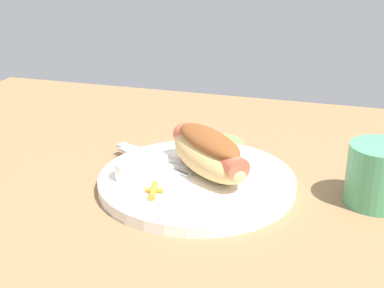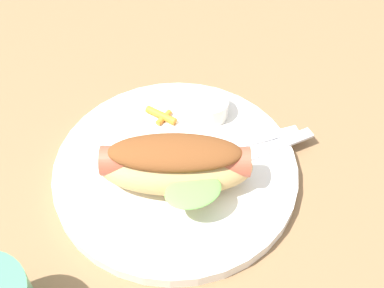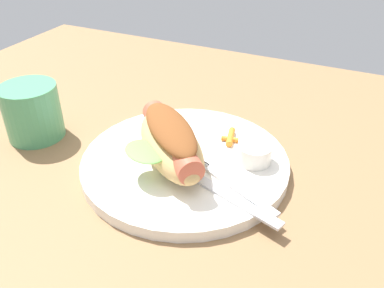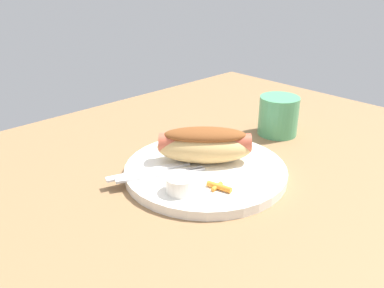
{
  "view_description": "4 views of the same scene",
  "coord_description": "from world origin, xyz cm",
  "px_view_note": "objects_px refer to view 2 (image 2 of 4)",
  "views": [
    {
      "loc": [
        20.27,
        -65.68,
        34.19
      ],
      "look_at": [
        0.55,
        0.33,
        6.32
      ],
      "focal_mm": 49.79,
      "sensor_mm": 36.0,
      "label": 1
    },
    {
      "loc": [
        26.01,
        28.27,
        50.11
      ],
      "look_at": [
        -0.08,
        1.24,
        5.59
      ],
      "focal_mm": 50.12,
      "sensor_mm": 36.0,
      "label": 2
    },
    {
      "loc": [
        -18.61,
        40.47,
        33.34
      ],
      "look_at": [
        0.25,
        0.15,
        4.22
      ],
      "focal_mm": 38.05,
      "sensor_mm": 36.0,
      "label": 3
    },
    {
      "loc": [
        -42.37,
        -42.3,
        33.46
      ],
      "look_at": [
        -0.3,
        1.65,
        5.83
      ],
      "focal_mm": 37.04,
      "sensor_mm": 36.0,
      "label": 4
    }
  ],
  "objects_px": {
    "hot_dog": "(176,164)",
    "fork": "(242,144)",
    "plate": "(177,172)",
    "carrot_garnish": "(162,116)",
    "sauce_ramekin": "(210,107)",
    "knife": "(258,152)"
  },
  "relations": [
    {
      "from": "hot_dog",
      "to": "fork",
      "type": "height_order",
      "value": "hot_dog"
    },
    {
      "from": "plate",
      "to": "carrot_garnish",
      "type": "distance_m",
      "value": 0.08
    },
    {
      "from": "sauce_ramekin",
      "to": "hot_dog",
      "type": "bearing_deg",
      "value": 25.25
    },
    {
      "from": "hot_dog",
      "to": "fork",
      "type": "relative_size",
      "value": 1.19
    },
    {
      "from": "carrot_garnish",
      "to": "knife",
      "type": "bearing_deg",
      "value": 109.88
    },
    {
      "from": "knife",
      "to": "carrot_garnish",
      "type": "relative_size",
      "value": 3.45
    },
    {
      "from": "carrot_garnish",
      "to": "sauce_ramekin",
      "type": "bearing_deg",
      "value": 142.5
    },
    {
      "from": "hot_dog",
      "to": "knife",
      "type": "xyz_separation_m",
      "value": [
        -0.1,
        0.04,
        -0.03
      ]
    },
    {
      "from": "hot_dog",
      "to": "knife",
      "type": "height_order",
      "value": "hot_dog"
    },
    {
      "from": "hot_dog",
      "to": "sauce_ramekin",
      "type": "relative_size",
      "value": 3.65
    },
    {
      "from": "sauce_ramekin",
      "to": "knife",
      "type": "distance_m",
      "value": 0.08
    },
    {
      "from": "plate",
      "to": "fork",
      "type": "height_order",
      "value": "fork"
    },
    {
      "from": "hot_dog",
      "to": "plate",
      "type": "bearing_deg",
      "value": -89.05
    },
    {
      "from": "plate",
      "to": "fork",
      "type": "distance_m",
      "value": 0.09
    },
    {
      "from": "knife",
      "to": "plate",
      "type": "bearing_deg",
      "value": -12.41
    },
    {
      "from": "carrot_garnish",
      "to": "fork",
      "type": "bearing_deg",
      "value": 112.08
    },
    {
      "from": "sauce_ramekin",
      "to": "carrot_garnish",
      "type": "xyz_separation_m",
      "value": [
        0.05,
        -0.04,
        -0.01
      ]
    },
    {
      "from": "fork",
      "to": "carrot_garnish",
      "type": "height_order",
      "value": "carrot_garnish"
    },
    {
      "from": "sauce_ramekin",
      "to": "fork",
      "type": "distance_m",
      "value": 0.06
    },
    {
      "from": "sauce_ramekin",
      "to": "fork",
      "type": "relative_size",
      "value": 0.33
    },
    {
      "from": "knife",
      "to": "carrot_garnish",
      "type": "xyz_separation_m",
      "value": [
        0.04,
        -0.12,
        0.0
      ]
    },
    {
      "from": "hot_dog",
      "to": "sauce_ramekin",
      "type": "xyz_separation_m",
      "value": [
        -0.1,
        -0.05,
        -0.02
      ]
    }
  ]
}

